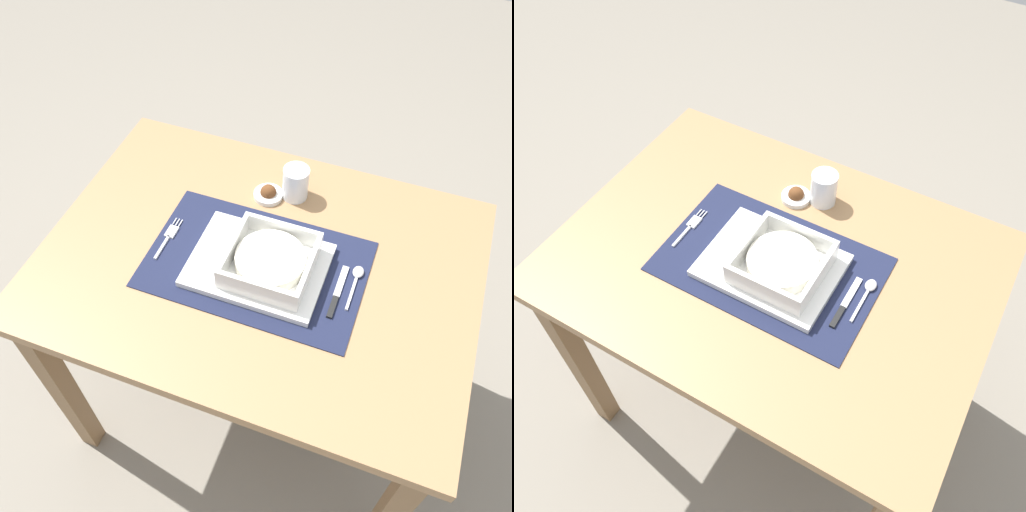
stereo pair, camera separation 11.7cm
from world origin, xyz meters
The scene contains 10 objects.
ground_plane centered at (0.00, 0.00, 0.00)m, with size 6.00×6.00×0.00m, color gray.
dining_table centered at (0.00, 0.00, 0.62)m, with size 0.96×0.71×0.73m.
placemat centered at (0.00, -0.02, 0.73)m, with size 0.48×0.31×0.00m, color #191E38.
serving_plate centered at (0.01, -0.02, 0.74)m, with size 0.29×0.22×0.02m, color white.
porridge_bowl centered at (0.04, -0.03, 0.77)m, with size 0.18×0.18×0.06m.
fork centered at (-0.21, -0.01, 0.73)m, with size 0.02×0.13×0.00m.
spoon centered at (0.22, 0.02, 0.73)m, with size 0.02×0.12×0.01m.
butter_knife centered at (0.19, -0.04, 0.73)m, with size 0.01×0.14×0.01m.
drinking_glass centered at (0.01, 0.22, 0.76)m, with size 0.06×0.06×0.08m.
condiment_saucer centered at (-0.05, 0.19, 0.74)m, with size 0.07×0.07×0.04m.
Camera 2 is at (0.36, -0.65, 1.68)m, focal length 38.25 mm.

